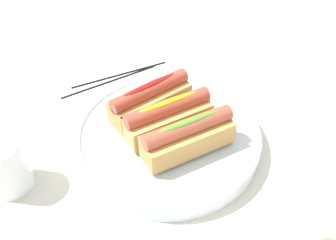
# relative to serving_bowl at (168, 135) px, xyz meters

# --- Properties ---
(ground_plane) EXTENTS (2.40, 2.40, 0.00)m
(ground_plane) POSITION_rel_serving_bowl_xyz_m (0.01, -0.01, -0.02)
(ground_plane) COLOR silver
(serving_bowl) EXTENTS (0.32, 0.32, 0.04)m
(serving_bowl) POSITION_rel_serving_bowl_xyz_m (0.00, 0.00, 0.00)
(serving_bowl) COLOR silver
(serving_bowl) RESTS_ON ground_plane
(hotdog_front) EXTENTS (0.16, 0.07, 0.06)m
(hotdog_front) POSITION_rel_serving_bowl_xyz_m (0.00, -0.05, 0.04)
(hotdog_front) COLOR tan
(hotdog_front) RESTS_ON serving_bowl
(hotdog_back) EXTENTS (0.15, 0.05, 0.06)m
(hotdog_back) POSITION_rel_serving_bowl_xyz_m (0.00, 0.00, 0.04)
(hotdog_back) COLOR tan
(hotdog_back) RESTS_ON serving_bowl
(hotdog_side) EXTENTS (0.15, 0.05, 0.06)m
(hotdog_side) POSITION_rel_serving_bowl_xyz_m (-0.00, 0.05, 0.04)
(hotdog_side) COLOR tan
(hotdog_side) RESTS_ON serving_bowl
(water_glass) EXTENTS (0.07, 0.07, 0.09)m
(water_glass) POSITION_rel_serving_bowl_xyz_m (0.26, -0.04, 0.02)
(water_glass) COLOR white
(water_glass) RESTS_ON ground_plane
(chopstick_near) EXTENTS (0.22, 0.01, 0.01)m
(chopstick_near) POSITION_rel_serving_bowl_xyz_m (0.02, -0.22, -0.02)
(chopstick_near) COLOR black
(chopstick_near) RESTS_ON ground_plane
(chopstick_far) EXTENTS (0.22, 0.02, 0.01)m
(chopstick_far) POSITION_rel_serving_bowl_xyz_m (-0.01, -0.23, -0.02)
(chopstick_far) COLOR black
(chopstick_far) RESTS_ON ground_plane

